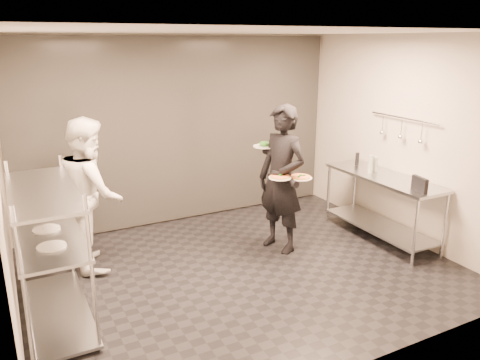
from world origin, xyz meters
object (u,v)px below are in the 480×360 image
waiter (282,179)px  pizza_plate_far (300,177)px  bottle_clear (375,164)px  bottle_dark (357,159)px  salad_plate (264,145)px  pos_monitor (420,184)px  pizza_plate_near (280,177)px  bottle_green (371,164)px  pass_rack (49,248)px  chef (91,193)px  prep_counter (382,196)px

waiter → pizza_plate_far: size_ratio=6.43×
bottle_clear → bottle_dark: bearing=88.9°
pizza_plate_far → salad_plate: salad_plate is taller
pos_monitor → bottle_clear: 0.95m
pizza_plate_near → bottle_green: bottle_green is taller
bottle_dark → pos_monitor: bearing=-97.0°
pass_rack → pizza_plate_near: pass_rack is taller
waiter → pizza_plate_near: bearing=-55.5°
pizza_plate_near → bottle_dark: bottle_dark is taller
waiter → bottle_dark: size_ratio=10.18×
pizza_plate_far → bottle_green: 1.23m
waiter → pizza_plate_far: bearing=16.0°
chef → bottle_clear: chef is taller
pass_rack → salad_plate: pass_rack is taller
prep_counter → chef: size_ratio=0.97×
chef → bottle_green: 3.76m
pos_monitor → waiter: bearing=151.1°
bottle_clear → bottle_dark: size_ratio=1.13×
pizza_plate_near → salad_plate: salad_plate is taller
waiter → salad_plate: (-0.09, 0.31, 0.41)m
salad_plate → pos_monitor: bearing=-44.8°
chef → pizza_plate_near: 2.33m
pizza_plate_far → bottle_clear: bearing=3.0°
pizza_plate_far → bottle_green: bearing=2.6°
pass_rack → pos_monitor: pass_rack is taller
salad_plate → prep_counter: bearing=-23.8°
salad_plate → waiter: bearing=-74.2°
pass_rack → bottle_clear: size_ratio=7.46×
pizza_plate_near → bottle_green: (1.50, 0.01, -0.02)m
waiter → pizza_plate_near: 0.24m
prep_counter → pizza_plate_near: (-1.57, 0.19, 0.44)m
bottle_dark → pizza_plate_far: bearing=-160.9°
chef → pizza_plate_far: size_ratio=6.17×
waiter → chef: bearing=-124.1°
bottle_dark → pass_rack: bearing=-172.0°
bottle_clear → pass_rack: bearing=-177.1°
prep_counter → chef: (-3.73, 1.04, 0.30)m
pizza_plate_near → bottle_clear: 1.60m
waiter → bottle_dark: waiter is taller
prep_counter → pos_monitor: 0.83m
pos_monitor → bottle_dark: (0.16, 1.33, 0.00)m
salad_plate → bottle_dark: bearing=-2.3°
pizza_plate_far → salad_plate: 0.66m
prep_counter → pizza_plate_far: pizza_plate_far is taller
pizza_plate_far → pos_monitor: (1.17, -0.87, -0.02)m
prep_counter → pizza_plate_far: bearing=173.5°
chef → pizza_plate_near: bearing=-108.4°
pass_rack → waiter: (2.90, 0.36, 0.20)m
prep_counter → waiter: (-1.43, 0.36, 0.34)m
pos_monitor → bottle_dark: bottle_dark is taller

